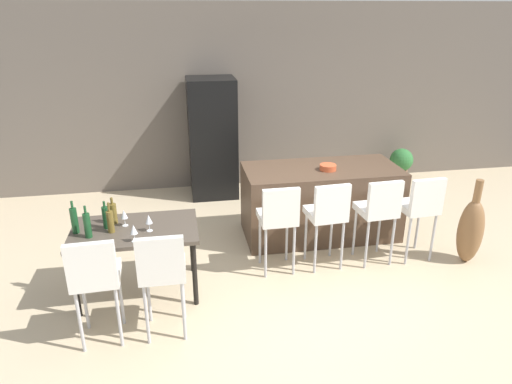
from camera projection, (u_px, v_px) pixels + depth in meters
The scene contains 22 objects.
ground_plane at pixel (304, 266), 5.32m from camera, with size 10.00×10.00×0.00m, color #C6B28E.
back_wall at pixel (259, 97), 7.42m from camera, with size 10.00×0.12×2.90m, color #665B51.
kitchen_island at pixel (320, 201), 5.94m from camera, with size 1.97×0.90×0.92m, color #4C3828.
bar_chair_left at pixel (278, 215), 4.97m from camera, with size 0.41×0.41×1.05m.
bar_chair_middle at pixel (328, 212), 5.06m from camera, with size 0.43×0.43×1.05m.
bar_chair_right at pixel (379, 208), 5.16m from camera, with size 0.43×0.43×1.05m.
bar_chair_far at pixel (420, 205), 5.24m from camera, with size 0.42×0.42×1.05m.
dining_table at pixel (135, 235), 4.61m from camera, with size 1.25×0.77×0.74m.
dining_chair_near at pixel (95, 274), 3.87m from camera, with size 0.42×0.42×1.05m.
dining_chair_far at pixel (162, 268), 3.96m from camera, with size 0.40×0.40×1.05m.
wine_bottle_right at pixel (110, 221), 4.47m from camera, with size 0.07×0.07×0.31m.
wine_bottle_far at pixel (74, 220), 4.45m from camera, with size 0.07×0.07×0.34m.
wine_bottle_inner at pixel (113, 213), 4.66m from camera, with size 0.08×0.08×0.28m.
wine_bottle_corner at pixel (106, 217), 4.55m from camera, with size 0.06×0.06×0.29m.
wine_bottle_end at pixel (87, 225), 4.36m from camera, with size 0.07×0.07×0.33m.
wine_glass_left at pixel (149, 219), 4.49m from camera, with size 0.07×0.07×0.17m.
wine_glass_middle at pixel (124, 215), 4.60m from camera, with size 0.07×0.07×0.17m.
wine_glass_near at pixel (134, 230), 4.28m from camera, with size 0.07×0.07×0.17m.
refrigerator at pixel (213, 138), 7.09m from camera, with size 0.72×0.68×1.84m, color black.
fruit_bowl at pixel (328, 167), 5.68m from camera, with size 0.21×0.21×0.07m, color #C6512D.
floor_vase at pixel (471, 230), 5.29m from camera, with size 0.28×0.28×1.03m.
potted_plant at pixel (401, 163), 7.81m from camera, with size 0.39×0.39×0.59m.
Camera 1 is at (-1.34, -4.45, 2.79)m, focal length 32.11 mm.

